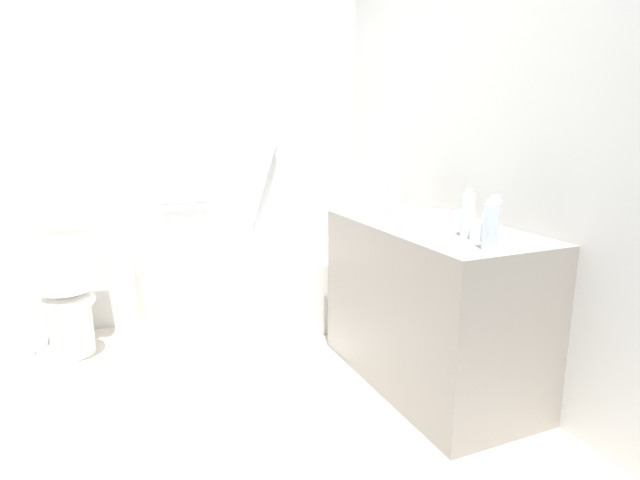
# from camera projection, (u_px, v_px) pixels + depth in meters

# --- Properties ---
(ground_plane) EXTENTS (4.10, 4.10, 0.00)m
(ground_plane) POSITION_uv_depth(u_px,v_px,m) (193.00, 412.00, 2.60)
(ground_plane) COLOR beige
(wall_back_tiled) EXTENTS (3.50, 0.10, 2.38)m
(wall_back_tiled) POSITION_uv_depth(u_px,v_px,m) (146.00, 152.00, 3.56)
(wall_back_tiled) COLOR silver
(wall_back_tiled) RESTS_ON ground_plane
(wall_right_mirror) EXTENTS (0.10, 3.06, 2.38)m
(wall_right_mirror) POSITION_uv_depth(u_px,v_px,m) (469.00, 159.00, 2.96)
(wall_right_mirror) COLOR silver
(wall_right_mirror) RESTS_ON ground_plane
(bathtub) EXTENTS (1.64, 0.72, 1.22)m
(bathtub) POSITION_uv_depth(u_px,v_px,m) (264.00, 288.00, 3.67)
(bathtub) COLOR white
(bathtub) RESTS_ON ground_plane
(toilet) EXTENTS (0.39, 0.48, 0.71)m
(toilet) POSITION_uv_depth(u_px,v_px,m) (69.00, 297.00, 3.21)
(toilet) COLOR white
(toilet) RESTS_ON ground_plane
(vanity_counter) EXTENTS (0.62, 1.26, 0.88)m
(vanity_counter) POSITION_uv_depth(u_px,v_px,m) (429.00, 306.00, 2.81)
(vanity_counter) COLOR gray
(vanity_counter) RESTS_ON ground_plane
(sink_basin) EXTENTS (0.32, 0.32, 0.06)m
(sink_basin) POSITION_uv_depth(u_px,v_px,m) (434.00, 221.00, 2.67)
(sink_basin) COLOR white
(sink_basin) RESTS_ON vanity_counter
(sink_faucet) EXTENTS (0.13, 0.15, 0.07)m
(sink_faucet) POSITION_uv_depth(u_px,v_px,m) (464.00, 218.00, 2.75)
(sink_faucet) COLOR silver
(sink_faucet) RESTS_ON vanity_counter
(water_bottle_0) EXTENTS (0.06, 0.06, 0.23)m
(water_bottle_0) POSITION_uv_depth(u_px,v_px,m) (393.00, 197.00, 2.97)
(water_bottle_0) COLOR silver
(water_bottle_0) RESTS_ON vanity_counter
(water_bottle_1) EXTENTS (0.06, 0.06, 0.22)m
(water_bottle_1) POSITION_uv_depth(u_px,v_px,m) (493.00, 221.00, 2.29)
(water_bottle_1) COLOR silver
(water_bottle_1) RESTS_ON vanity_counter
(water_bottle_2) EXTENTS (0.07, 0.07, 0.21)m
(water_bottle_2) POSITION_uv_depth(u_px,v_px,m) (491.00, 226.00, 2.19)
(water_bottle_2) COLOR silver
(water_bottle_2) RESTS_ON vanity_counter
(water_bottle_3) EXTENTS (0.06, 0.06, 0.22)m
(water_bottle_3) POSITION_uv_depth(u_px,v_px,m) (468.00, 214.00, 2.44)
(water_bottle_3) COLOR silver
(water_bottle_3) RESTS_ON vanity_counter
(drinking_glass_0) EXTENTS (0.06, 0.06, 0.08)m
(drinking_glass_0) POSITION_uv_depth(u_px,v_px,m) (412.00, 212.00, 2.88)
(drinking_glass_0) COLOR white
(drinking_glass_0) RESTS_ON vanity_counter
(drinking_glass_1) EXTENTS (0.06, 0.06, 0.10)m
(drinking_glass_1) POSITION_uv_depth(u_px,v_px,m) (381.00, 202.00, 3.17)
(drinking_glass_1) COLOR white
(drinking_glass_1) RESTS_ON vanity_counter
(drinking_glass_2) EXTENTS (0.08, 0.08, 0.09)m
(drinking_glass_2) POSITION_uv_depth(u_px,v_px,m) (479.00, 230.00, 2.38)
(drinking_glass_2) COLOR white
(drinking_glass_2) RESTS_ON vanity_counter
(drinking_glass_3) EXTENTS (0.06, 0.06, 0.08)m
(drinking_glass_3) POSITION_uv_depth(u_px,v_px,m) (396.00, 212.00, 2.89)
(drinking_glass_3) COLOR white
(drinking_glass_3) RESTS_ON vanity_counter
(bath_mat) EXTENTS (0.57, 0.42, 0.01)m
(bath_mat) POSITION_uv_depth(u_px,v_px,m) (287.00, 359.00, 3.16)
(bath_mat) COLOR white
(bath_mat) RESTS_ON ground_plane
(toilet_paper_roll) EXTENTS (0.11, 0.11, 0.12)m
(toilet_paper_roll) POSITION_uv_depth(u_px,v_px,m) (24.00, 348.00, 3.19)
(toilet_paper_roll) COLOR white
(toilet_paper_roll) RESTS_ON ground_plane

